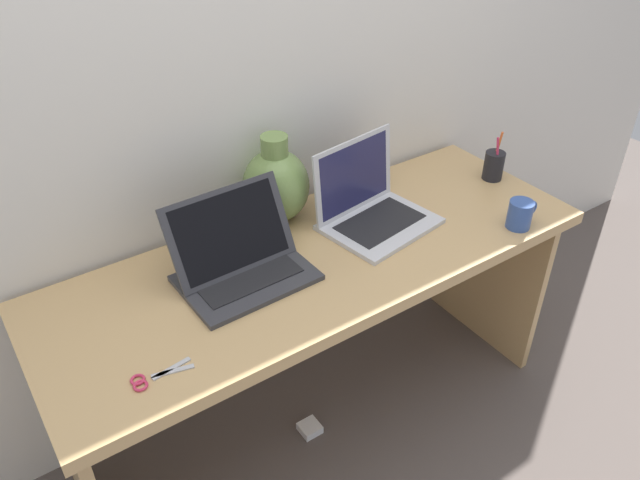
# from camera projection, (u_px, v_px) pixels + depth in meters

# --- Properties ---
(ground_plane) EXTENTS (6.00, 6.00, 0.00)m
(ground_plane) POSITION_uv_depth(u_px,v_px,m) (320.00, 416.00, 2.26)
(ground_plane) COLOR #564C47
(back_wall) EXTENTS (4.40, 0.04, 2.40)m
(back_wall) POSITION_uv_depth(u_px,v_px,m) (253.00, 64.00, 1.80)
(back_wall) COLOR silver
(back_wall) RESTS_ON ground
(desk) EXTENTS (1.67, 0.60, 0.73)m
(desk) POSITION_uv_depth(u_px,v_px,m) (320.00, 292.00, 1.92)
(desk) COLOR tan
(desk) RESTS_ON ground
(laptop_left) EXTENTS (0.36, 0.27, 0.23)m
(laptop_left) POSITION_uv_depth(u_px,v_px,m) (239.00, 256.00, 1.72)
(laptop_left) COLOR #333338
(laptop_left) RESTS_ON desk
(laptop_right) EXTENTS (0.37, 0.31, 0.25)m
(laptop_right) POSITION_uv_depth(u_px,v_px,m) (368.00, 202.00, 1.95)
(laptop_right) COLOR silver
(laptop_right) RESTS_ON desk
(green_vase) EXTENTS (0.21, 0.21, 0.29)m
(green_vase) POSITION_uv_depth(u_px,v_px,m) (276.00, 184.00, 1.93)
(green_vase) COLOR #75934C
(green_vase) RESTS_ON desk
(coffee_mug) EXTENTS (0.11, 0.08, 0.09)m
(coffee_mug) POSITION_uv_depth(u_px,v_px,m) (520.00, 214.00, 1.93)
(coffee_mug) COLOR #335199
(coffee_mug) RESTS_ON desk
(pen_cup) EXTENTS (0.07, 0.07, 0.17)m
(pen_cup) POSITION_uv_depth(u_px,v_px,m) (494.00, 165.00, 2.18)
(pen_cup) COLOR black
(pen_cup) RESTS_ON desk
(scissors) EXTENTS (0.15, 0.06, 0.01)m
(scissors) POSITION_uv_depth(u_px,v_px,m) (151.00, 378.00, 1.44)
(scissors) COLOR #B7B7BC
(scissors) RESTS_ON desk
(power_brick) EXTENTS (0.07, 0.07, 0.03)m
(power_brick) POSITION_uv_depth(u_px,v_px,m) (310.00, 428.00, 2.19)
(power_brick) COLOR white
(power_brick) RESTS_ON ground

